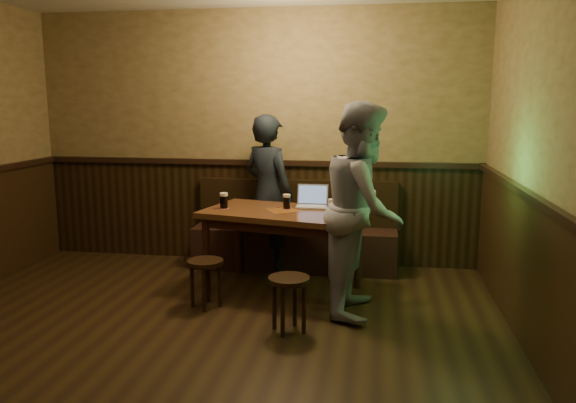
% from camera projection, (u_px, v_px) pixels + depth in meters
% --- Properties ---
extents(room, '(5.04, 6.04, 2.84)m').
position_uv_depth(room, '(162.00, 197.00, 3.61)').
color(room, black).
rests_on(room, ground).
extents(bench, '(2.20, 0.50, 0.95)m').
position_uv_depth(bench, '(295.00, 240.00, 6.14)').
color(bench, black).
rests_on(bench, ground).
extents(pub_table, '(1.62, 1.14, 0.79)m').
position_uv_depth(pub_table, '(283.00, 221.00, 5.33)').
color(pub_table, '#503617').
rests_on(pub_table, ground).
extents(stool_left, '(0.37, 0.37, 0.43)m').
position_uv_depth(stool_left, '(205.00, 270.00, 4.94)').
color(stool_left, black).
rests_on(stool_left, ground).
extents(stool_right, '(0.40, 0.40, 0.45)m').
position_uv_depth(stool_right, '(289.00, 288.00, 4.41)').
color(stool_right, black).
rests_on(stool_right, ground).
extents(pint_left, '(0.10, 0.10, 0.16)m').
position_uv_depth(pint_left, '(224.00, 201.00, 5.38)').
color(pint_left, maroon).
rests_on(pint_left, pub_table).
extents(pint_mid, '(0.09, 0.09, 0.15)m').
position_uv_depth(pint_mid, '(287.00, 202.00, 5.36)').
color(pint_mid, maroon).
rests_on(pint_mid, pub_table).
extents(pint_right, '(0.10, 0.10, 0.15)m').
position_uv_depth(pint_right, '(332.00, 207.00, 5.07)').
color(pint_right, maroon).
rests_on(pint_right, pub_table).
extents(laptop, '(0.30, 0.24, 0.21)m').
position_uv_depth(laptop, '(312.00, 201.00, 5.48)').
color(laptop, silver).
rests_on(laptop, pub_table).
extents(menu, '(0.26, 0.26, 0.00)m').
position_uv_depth(menu, '(337.00, 218.00, 4.96)').
color(menu, silver).
rests_on(menu, pub_table).
extents(person_suit, '(0.73, 0.65, 1.68)m').
position_uv_depth(person_suit, '(268.00, 194.00, 5.94)').
color(person_suit, black).
rests_on(person_suit, ground).
extents(person_grey, '(0.76, 0.94, 1.81)m').
position_uv_depth(person_grey, '(364.00, 209.00, 4.76)').
color(person_grey, gray).
rests_on(person_grey, ground).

